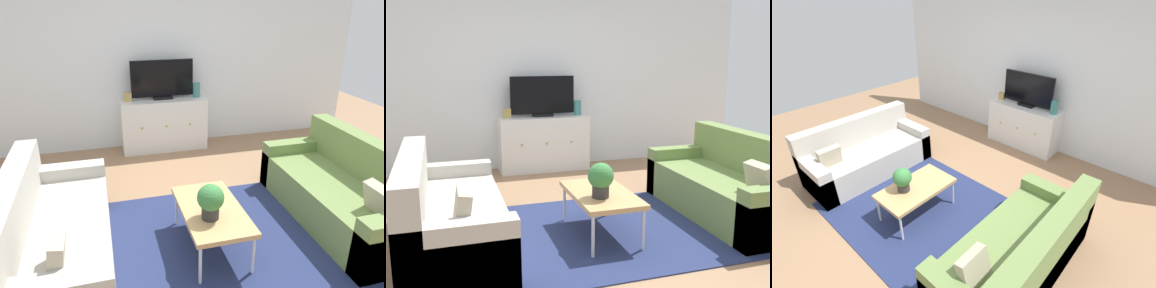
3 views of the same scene
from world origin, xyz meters
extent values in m
plane|color=#997251|center=(0.00, 0.00, 0.00)|extent=(10.00, 10.00, 0.00)
cube|color=white|center=(0.00, 2.55, 1.35)|extent=(6.40, 0.12, 2.70)
cube|color=navy|center=(0.00, -0.15, 0.01)|extent=(2.50, 1.90, 0.01)
cube|color=#B2ADA3|center=(-1.35, -0.10, 0.21)|extent=(0.83, 1.84, 0.43)
cube|color=#B2ADA3|center=(-1.66, -0.10, 0.42)|extent=(0.20, 1.84, 0.84)
cube|color=#B2ADA3|center=(-1.35, 0.73, 0.28)|extent=(0.83, 0.18, 0.56)
cube|color=#B2ADA3|center=(-1.35, -0.93, 0.28)|extent=(0.83, 0.18, 0.56)
cube|color=#B2A58C|center=(-1.30, -0.69, 0.55)|extent=(0.15, 0.30, 0.31)
cube|color=olive|center=(1.35, -0.10, 0.21)|extent=(0.83, 1.84, 0.43)
cube|color=olive|center=(1.66, -0.10, 0.42)|extent=(0.20, 1.84, 0.84)
cube|color=olive|center=(1.35, 0.73, 0.28)|extent=(0.83, 0.18, 0.56)
cube|color=#B2A58C|center=(1.30, -0.69, 0.55)|extent=(0.18, 0.30, 0.32)
cube|color=tan|center=(-0.05, -0.21, 0.40)|extent=(0.53, 0.93, 0.04)
cylinder|color=silver|center=(-0.28, -0.64, 0.19)|extent=(0.03, 0.03, 0.38)
cylinder|color=silver|center=(0.18, -0.64, 0.19)|extent=(0.03, 0.03, 0.38)
cylinder|color=silver|center=(-0.28, 0.21, 0.19)|extent=(0.03, 0.03, 0.38)
cylinder|color=silver|center=(0.18, 0.21, 0.19)|extent=(0.03, 0.03, 0.38)
cylinder|color=#2D2D2D|center=(-0.11, -0.35, 0.47)|extent=(0.15, 0.15, 0.11)
sphere|color=#387A3D|center=(-0.11, -0.35, 0.62)|extent=(0.23, 0.23, 0.23)
cube|color=white|center=(-0.01, 2.27, 0.39)|extent=(1.27, 0.44, 0.78)
sphere|color=#B79338|center=(-0.36, 2.04, 0.43)|extent=(0.03, 0.03, 0.03)
sphere|color=#B79338|center=(-0.01, 2.04, 0.43)|extent=(0.03, 0.03, 0.03)
sphere|color=#B79338|center=(0.35, 2.04, 0.43)|extent=(0.03, 0.03, 0.03)
cube|color=black|center=(-0.01, 2.29, 0.80)|extent=(0.28, 0.16, 0.04)
cube|color=black|center=(-0.01, 2.29, 1.08)|extent=(0.92, 0.04, 0.53)
cylinder|color=teal|center=(0.51, 2.27, 0.88)|extent=(0.11, 0.11, 0.22)
cube|color=tan|center=(-0.52, 2.27, 0.84)|extent=(0.11, 0.07, 0.13)
camera|label=1|loc=(-0.92, -2.77, 2.13)|focal=33.10mm
camera|label=2|loc=(-1.41, -3.81, 1.66)|focal=41.13mm
camera|label=3|loc=(2.25, -1.87, 2.60)|focal=26.02mm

